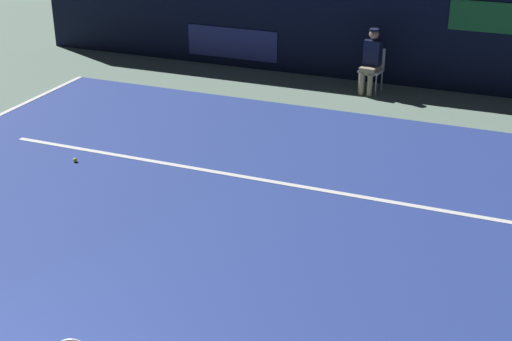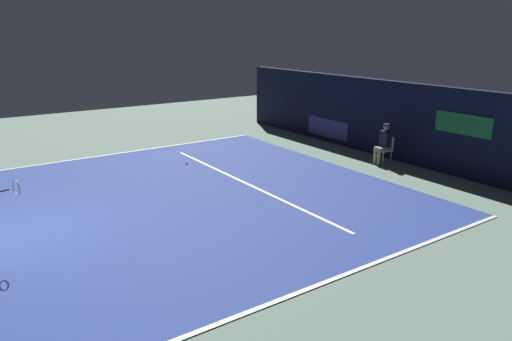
% 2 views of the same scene
% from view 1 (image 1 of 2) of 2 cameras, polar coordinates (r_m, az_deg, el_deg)
% --- Properties ---
extents(ground_plane, '(31.23, 31.23, 0.00)m').
position_cam_1_polar(ground_plane, '(9.77, -5.21, -4.89)').
color(ground_plane, slate).
extents(court_surface, '(10.91, 10.77, 0.01)m').
position_cam_1_polar(court_surface, '(9.77, -5.21, -4.86)').
color(court_surface, navy).
rests_on(court_surface, ground).
extents(line_service, '(8.51, 0.10, 0.01)m').
position_cam_1_polar(line_service, '(11.29, -0.90, -0.51)').
color(line_service, white).
rests_on(line_service, court_surface).
extents(back_wall, '(15.12, 0.33, 2.60)m').
position_cam_1_polar(back_wall, '(16.04, 7.19, 11.69)').
color(back_wall, black).
rests_on(back_wall, ground).
extents(line_judge_on_chair, '(0.49, 0.56, 1.32)m').
position_cam_1_polar(line_judge_on_chair, '(15.22, 9.00, 8.51)').
color(line_judge_on_chair, white).
rests_on(line_judge_on_chair, ground).
extents(tennis_ball, '(0.07, 0.07, 0.07)m').
position_cam_1_polar(tennis_ball, '(12.17, -13.96, 0.80)').
color(tennis_ball, '#CCE033').
rests_on(tennis_ball, court_surface).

